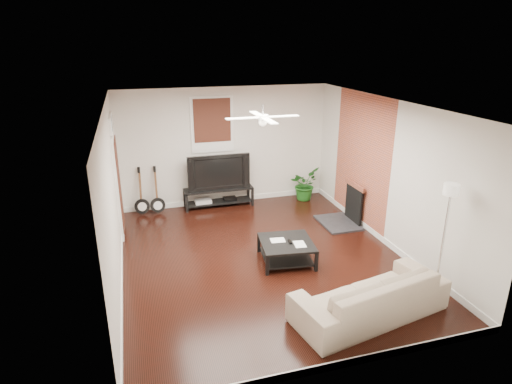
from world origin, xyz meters
TOP-DOWN VIEW (x-y plane):
  - room at (0.00, 0.00)m, footprint 5.01×6.01m
  - brick_accent at (2.49, 1.00)m, footprint 0.02×2.20m
  - fireplace at (2.20, 1.00)m, footprint 0.80×1.10m
  - window_back at (-0.30, 2.97)m, footprint 1.00×0.06m
  - door_left at (-2.46, 1.90)m, footprint 0.08×1.00m
  - tv_stand at (-0.24, 2.78)m, footprint 1.64×0.44m
  - tv at (-0.24, 2.80)m, footprint 1.47×0.19m
  - coffee_table at (0.38, -0.25)m, footprint 1.03×1.03m
  - sofa at (0.98, -2.11)m, footprint 2.44×1.34m
  - floor_lamp at (2.20, -2.01)m, footprint 0.37×0.37m
  - potted_plant at (1.91, 2.65)m, footprint 0.94×0.95m
  - guitar_left at (-2.03, 2.75)m, footprint 0.38×0.29m
  - guitar_right at (-1.68, 2.72)m, footprint 0.35×0.26m
  - ceiling_fan at (0.00, 0.00)m, footprint 1.24×1.24m

SIDE VIEW (x-z plane):
  - coffee_table at x=0.38m, z-range 0.00..0.39m
  - tv_stand at x=-0.24m, z-range 0.00..0.46m
  - sofa at x=0.98m, z-range 0.00..0.68m
  - potted_plant at x=1.91m, z-range 0.00..0.80m
  - fireplace at x=2.20m, z-range 0.00..0.92m
  - guitar_left at x=-2.03m, z-range 0.00..1.11m
  - guitar_right at x=-1.68m, z-range 0.00..1.11m
  - tv at x=-0.24m, z-range 0.46..1.30m
  - floor_lamp at x=2.20m, z-range 0.00..1.89m
  - door_left at x=-2.46m, z-range 0.00..2.50m
  - room at x=0.00m, z-range 0.00..2.80m
  - brick_accent at x=2.49m, z-range 0.00..2.80m
  - window_back at x=-0.30m, z-range 1.30..2.60m
  - ceiling_fan at x=0.00m, z-range 2.44..2.76m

